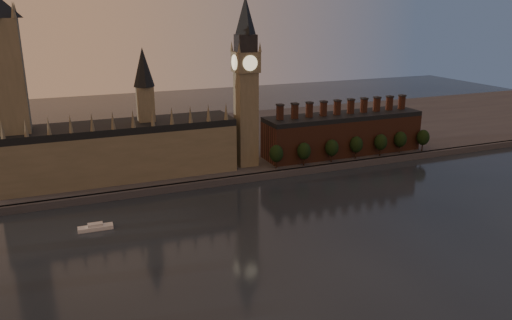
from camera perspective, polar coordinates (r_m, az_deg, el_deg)
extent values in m
plane|color=black|center=(220.41, 6.98, -9.69)|extent=(900.00, 900.00, 0.00)
cube|color=#47474C|center=(295.09, -1.51, -2.16)|extent=(900.00, 4.00, 4.00)
cube|color=#47474C|center=(377.04, -6.40, 1.97)|extent=(900.00, 180.00, 4.00)
cube|color=#7D7359|center=(298.87, -15.01, 0.72)|extent=(130.00, 30.00, 28.00)
cube|color=black|center=(295.00, -15.24, 3.70)|extent=(130.00, 30.00, 4.00)
cube|color=#7D7359|center=(295.10, -12.50, 5.89)|extent=(9.00, 9.00, 24.00)
cone|color=black|center=(291.78, -12.79, 10.32)|extent=(12.00, 12.00, 22.00)
cone|color=#7D7359|center=(279.04, -27.04, 3.19)|extent=(2.60, 2.60, 10.00)
cone|color=#7D7359|center=(278.27, -24.85, 3.44)|extent=(2.60, 2.60, 10.00)
cone|color=#7D7359|center=(277.92, -22.65, 3.69)|extent=(2.60, 2.60, 10.00)
cone|color=#7D7359|center=(277.98, -20.45, 3.93)|extent=(2.60, 2.60, 10.00)
cone|color=#7D7359|center=(278.46, -18.25, 4.17)|extent=(2.60, 2.60, 10.00)
cone|color=#7D7359|center=(279.34, -16.06, 4.40)|extent=(2.60, 2.60, 10.00)
cone|color=#7D7359|center=(280.64, -13.88, 4.62)|extent=(2.60, 2.60, 10.00)
cone|color=#7D7359|center=(282.33, -11.73, 4.83)|extent=(2.60, 2.60, 10.00)
cone|color=#7D7359|center=(284.43, -9.61, 5.03)|extent=(2.60, 2.60, 10.00)
cone|color=#7D7359|center=(286.90, -7.51, 5.23)|extent=(2.60, 2.60, 10.00)
cone|color=#7D7359|center=(289.76, -5.46, 5.41)|extent=(2.60, 2.60, 10.00)
cone|color=#7D7359|center=(292.97, -3.44, 5.58)|extent=(2.60, 2.60, 10.00)
cube|color=#7D7359|center=(290.93, -26.29, 5.40)|extent=(18.00, 18.00, 90.00)
cone|color=#7D7359|center=(278.33, -26.03, 15.21)|extent=(3.00, 3.00, 8.00)
cone|color=#7D7359|center=(294.31, -25.87, 15.23)|extent=(3.00, 3.00, 8.00)
cube|color=#7D7359|center=(308.24, -1.14, 4.65)|extent=(12.00, 12.00, 58.00)
cube|color=#7D7359|center=(302.81, -1.18, 11.14)|extent=(14.00, 14.00, 12.00)
cube|color=#232326|center=(301.93, -1.20, 13.22)|extent=(11.00, 11.00, 10.00)
cone|color=black|center=(301.35, -1.21, 16.25)|extent=(13.00, 13.00, 22.00)
cylinder|color=beige|center=(296.14, -0.67, 11.01)|extent=(9.00, 0.50, 9.00)
cylinder|color=beige|center=(309.51, -1.67, 11.26)|extent=(9.00, 0.50, 9.00)
cylinder|color=beige|center=(300.30, -2.49, 11.08)|extent=(0.50, 9.00, 9.00)
cylinder|color=beige|center=(305.47, 0.10, 11.19)|extent=(0.50, 9.00, 9.00)
cone|color=#7D7359|center=(293.69, -1.94, 12.72)|extent=(2.00, 2.00, 6.00)
cone|color=#7D7359|center=(298.47, 0.46, 12.79)|extent=(2.00, 2.00, 6.00)
cone|color=#7D7359|center=(305.88, -2.81, 12.87)|extent=(2.00, 2.00, 6.00)
cone|color=#7D7359|center=(310.47, -0.49, 12.95)|extent=(2.00, 2.00, 6.00)
cube|color=brown|center=(342.98, 9.85, 2.74)|extent=(110.00, 25.00, 24.00)
cube|color=black|center=(340.01, 9.97, 4.95)|extent=(110.00, 25.00, 3.00)
cube|color=brown|center=(316.58, 2.75, 5.42)|extent=(3.50, 3.50, 9.00)
cube|color=#232326|center=(315.64, 2.77, 6.31)|extent=(4.20, 4.20, 1.00)
cube|color=brown|center=(321.07, 4.45, 5.55)|extent=(3.50, 3.50, 9.00)
cube|color=#232326|center=(320.14, 4.47, 6.43)|extent=(4.20, 4.20, 1.00)
cube|color=brown|center=(325.83, 6.10, 5.67)|extent=(3.50, 3.50, 9.00)
cube|color=#232326|center=(324.91, 6.13, 6.54)|extent=(4.20, 4.20, 1.00)
cube|color=brown|center=(330.86, 7.70, 5.79)|extent=(3.50, 3.50, 9.00)
cube|color=#232326|center=(329.95, 7.74, 6.64)|extent=(4.20, 4.20, 1.00)
cube|color=brown|center=(336.13, 9.26, 5.89)|extent=(3.50, 3.50, 9.00)
cube|color=#232326|center=(335.24, 9.30, 6.73)|extent=(4.20, 4.20, 1.00)
cube|color=brown|center=(341.64, 10.76, 5.99)|extent=(3.50, 3.50, 9.00)
cube|color=#232326|center=(340.76, 10.81, 6.81)|extent=(4.20, 4.20, 1.00)
cube|color=brown|center=(347.37, 12.22, 6.08)|extent=(3.50, 3.50, 9.00)
cube|color=#232326|center=(346.51, 12.27, 6.89)|extent=(4.20, 4.20, 1.00)
cube|color=brown|center=(353.33, 13.63, 6.16)|extent=(3.50, 3.50, 9.00)
cube|color=#232326|center=(352.48, 13.68, 6.96)|extent=(4.20, 4.20, 1.00)
cube|color=brown|center=(359.48, 14.99, 6.24)|extent=(3.50, 3.50, 9.00)
cube|color=#232326|center=(358.65, 15.05, 7.03)|extent=(4.20, 4.20, 1.00)
cube|color=brown|center=(365.84, 16.31, 6.31)|extent=(3.50, 3.50, 9.00)
cube|color=#232326|center=(365.02, 16.37, 7.08)|extent=(4.20, 4.20, 1.00)
cylinder|color=black|center=(307.20, 2.32, -0.42)|extent=(0.80, 0.80, 6.00)
ellipsoid|color=black|center=(305.34, 2.34, 0.75)|extent=(8.60, 8.60, 10.75)
cylinder|color=black|center=(313.78, 5.47, -0.11)|extent=(0.80, 0.80, 6.00)
ellipsoid|color=black|center=(311.96, 5.51, 1.03)|extent=(8.60, 8.60, 10.75)
cylinder|color=black|center=(323.30, 8.61, 0.28)|extent=(0.80, 0.80, 6.00)
ellipsoid|color=black|center=(321.54, 8.66, 1.40)|extent=(8.60, 8.60, 10.75)
cylinder|color=black|center=(334.09, 11.33, 0.68)|extent=(0.80, 0.80, 6.00)
ellipsoid|color=black|center=(332.38, 11.39, 1.76)|extent=(8.60, 8.60, 10.75)
cylinder|color=black|center=(343.51, 13.99, 0.95)|extent=(0.80, 0.80, 6.00)
ellipsoid|color=black|center=(341.85, 14.07, 2.00)|extent=(8.60, 8.60, 10.75)
cylinder|color=black|center=(354.24, 16.09, 1.27)|extent=(0.80, 0.80, 6.00)
ellipsoid|color=black|center=(352.63, 16.17, 2.28)|extent=(8.60, 8.60, 10.75)
cylinder|color=black|center=(364.19, 18.46, 1.47)|extent=(0.80, 0.80, 6.00)
ellipsoid|color=black|center=(362.62, 18.55, 2.46)|extent=(8.60, 8.60, 10.75)
cube|color=white|center=(244.87, -17.87, -7.39)|extent=(15.89, 4.98, 1.80)
cube|color=white|center=(244.25, -17.90, -7.05)|extent=(6.86, 3.58, 1.35)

